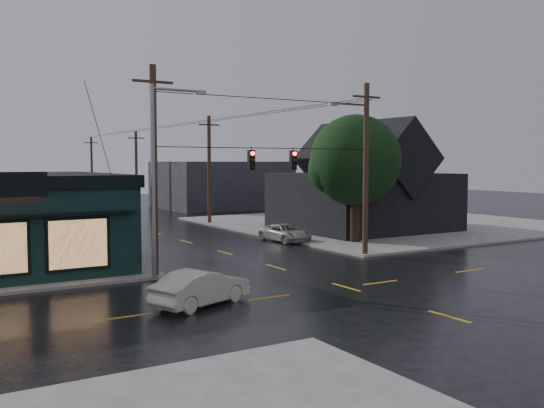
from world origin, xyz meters
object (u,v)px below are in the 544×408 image
utility_pole_nw (155,278)px  sedan_cream (201,287)px  suv_silver (285,233)px  utility_pole_ne (365,256)px  corner_tree (356,161)px

utility_pole_nw → sedan_cream: (-0.44, -6.28, 0.70)m
sedan_cream → suv_silver: 19.28m
utility_pole_nw → suv_silver: size_ratio=2.32×
utility_pole_ne → sedan_cream: (-13.44, -6.28, 0.70)m
sedan_cream → utility_pole_ne: bearing=-86.8°
sedan_cream → corner_tree: bearing=-78.3°
corner_tree → utility_pole_nw: corner_tree is taller
corner_tree → sedan_cream: (-16.40, -10.90, -4.96)m
corner_tree → utility_pole_ne: corner_tree is taller
utility_pole_nw → suv_silver: (12.50, 8.01, 0.61)m
corner_tree → utility_pole_nw: (-15.96, -4.61, -5.66)m
utility_pole_nw → corner_tree: bearing=16.1°
utility_pole_ne → sedan_cream: bearing=-154.9°
corner_tree → utility_pole_ne: bearing=-122.7°
utility_pole_ne → suv_silver: 8.05m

